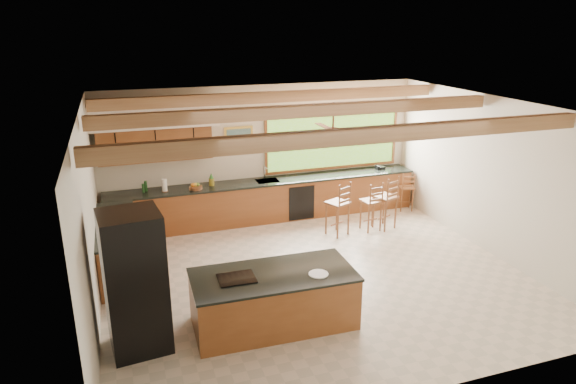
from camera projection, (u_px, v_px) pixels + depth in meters
name	position (u px, v px, depth m)	size (l,w,h in m)	color
ground	(315.00, 276.00, 9.12)	(7.20, 7.20, 0.00)	#BDB19C
room_shell	(294.00, 147.00, 8.96)	(7.27, 6.54, 3.02)	beige
counter_run	(236.00, 210.00, 10.99)	(7.12, 3.10, 1.22)	brown
island	(274.00, 299.00, 7.55)	(2.40, 1.18, 0.85)	brown
refrigerator	(135.00, 282.00, 6.83)	(0.85, 0.83, 1.98)	black
bar_stool_a	(339.00, 204.00, 10.63)	(0.55, 0.56, 1.17)	brown
bar_stool_b	(373.00, 202.00, 10.89)	(0.43, 0.43, 1.09)	brown
bar_stool_c	(387.00, 198.00, 10.97)	(0.55, 0.55, 1.19)	brown
bar_stool_d	(408.00, 188.00, 12.11)	(0.42, 0.42, 0.94)	brown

